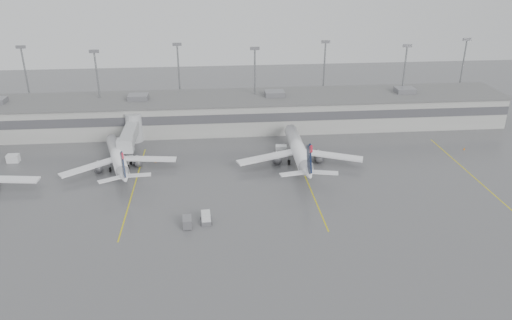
{
  "coord_description": "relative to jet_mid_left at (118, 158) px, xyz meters",
  "views": [
    {
      "loc": [
        -1.36,
        -66.89,
        44.82
      ],
      "look_at": [
        7.0,
        24.0,
        5.0
      ],
      "focal_mm": 35.0,
      "sensor_mm": 36.0,
      "label": 1
    }
  ],
  "objects": [
    {
      "name": "jet_mid_right",
      "position": [
        39.02,
        -0.33,
        0.36
      ],
      "size": [
        27.76,
        31.11,
        10.07
      ],
      "rotation": [
        0.0,
        0.0,
        -0.02
      ],
      "color": "white",
      "rests_on": "ground"
    },
    {
      "name": "gse_uld_c",
      "position": [
        36.04,
        5.98,
        -1.86
      ],
      "size": [
        2.77,
        2.04,
        1.81
      ],
      "primitive_type": "cube",
      "rotation": [
        0.0,
        0.0,
        -0.14
      ],
      "color": "silver",
      "rests_on": "ground"
    },
    {
      "name": "baggage_tug",
      "position": [
        18.68,
        -23.97,
        -2.04
      ],
      "size": [
        2.01,
        2.96,
        1.84
      ],
      "rotation": [
        0.0,
        0.0,
        0.05
      ],
      "color": "silver",
      "rests_on": "ground"
    },
    {
      "name": "jet_mid_left",
      "position": [
        0.0,
        0.0,
        0.0
      ],
      "size": [
        23.61,
        26.84,
        8.89
      ],
      "rotation": [
        0.0,
        0.0,
        0.27
      ],
      "color": "white",
      "rests_on": "ground"
    },
    {
      "name": "light_masts",
      "position": [
        21.81,
        30.67,
        9.26
      ],
      "size": [
        142.4,
        8.0,
        20.6
      ],
      "color": "gray",
      "rests_on": "ground"
    },
    {
      "name": "cone_b",
      "position": [
        7.44,
        3.37,
        -2.41
      ],
      "size": [
        0.45,
        0.45,
        0.71
      ],
      "primitive_type": "cone",
      "color": "orange",
      "rests_on": "ground"
    },
    {
      "name": "stand_markings",
      "position": [
        21.81,
        -9.08,
        -2.76
      ],
      "size": [
        105.25,
        40.0,
        0.01
      ],
      "color": "#CDBF0C",
      "rests_on": "ground"
    },
    {
      "name": "ground",
      "position": [
        21.81,
        -33.08,
        -2.76
      ],
      "size": [
        260.0,
        260.0,
        0.0
      ],
      "primitive_type": "plane",
      "color": "#505053",
      "rests_on": "ground"
    },
    {
      "name": "cone_c",
      "position": [
        35.81,
        8.74,
        -2.44
      ],
      "size": [
        0.4,
        0.4,
        0.64
      ],
      "primitive_type": "cone",
      "color": "orange",
      "rests_on": "ground"
    },
    {
      "name": "gse_uld_a",
      "position": [
        -24.03,
        6.16,
        -1.86
      ],
      "size": [
        2.55,
        1.7,
        1.8
      ],
      "primitive_type": "cube",
      "rotation": [
        0.0,
        0.0,
        0.0
      ],
      "color": "silver",
      "rests_on": "ground"
    },
    {
      "name": "jet_bridge_right",
      "position": [
        1.31,
        12.64,
        1.11
      ],
      "size": [
        4.0,
        17.2,
        7.0
      ],
      "color": "#A1A4A7",
      "rests_on": "ground"
    },
    {
      "name": "cone_d",
      "position": [
        79.38,
        3.86,
        -2.46
      ],
      "size": [
        0.38,
        0.38,
        0.6
      ],
      "primitive_type": "cone",
      "color": "orange",
      "rests_on": "ground"
    },
    {
      "name": "terminal",
      "position": [
        21.81,
        24.9,
        1.41
      ],
      "size": [
        152.0,
        17.0,
        9.45
      ],
      "color": "#A0A09B",
      "rests_on": "ground"
    },
    {
      "name": "gse_uld_b",
      "position": [
        1.55,
        3.06,
        -1.92
      ],
      "size": [
        2.66,
        2.05,
        1.68
      ],
      "primitive_type": "cube",
      "rotation": [
        0.0,
        0.0,
        0.21
      ],
      "color": "silver",
      "rests_on": "ground"
    },
    {
      "name": "gse_loader",
      "position": [
        -2.23,
        14.04,
        -1.86
      ],
      "size": [
        2.83,
        3.38,
        1.81
      ],
      "primitive_type": "cube",
      "rotation": [
        0.0,
        0.0,
        0.42
      ],
      "color": "slate",
      "rests_on": "ground"
    },
    {
      "name": "baggage_cart",
      "position": [
        15.48,
        -25.17,
        -1.87
      ],
      "size": [
        1.67,
        2.74,
        1.71
      ],
      "rotation": [
        0.0,
        0.0,
        0.05
      ],
      "color": "slate",
      "rests_on": "ground"
    }
  ]
}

